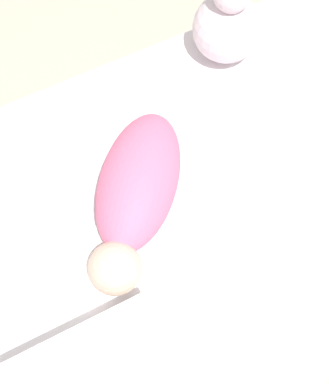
{
  "coord_description": "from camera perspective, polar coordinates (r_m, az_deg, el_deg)",
  "views": [
    {
      "loc": [
        -0.3,
        -0.45,
        1.49
      ],
      "look_at": [
        -0.05,
        0.05,
        0.28
      ],
      "focal_mm": 50.0,
      "sensor_mm": 36.0,
      "label": 1
    }
  ],
  "objects": [
    {
      "name": "burp_cloth",
      "position": [
        1.32,
        -5.72,
        -6.91
      ],
      "size": [
        0.25,
        0.18,
        0.02
      ],
      "color": "white",
      "rests_on": "bed_mattress"
    },
    {
      "name": "bunny_plush",
      "position": [
        1.56,
        6.77,
        17.52
      ],
      "size": [
        0.2,
        0.2,
        0.38
      ],
      "color": "silver",
      "rests_on": "bed_mattress"
    },
    {
      "name": "swaddled_baby",
      "position": [
        1.31,
        -3.14,
        -0.18
      ],
      "size": [
        0.41,
        0.45,
        0.15
      ],
      "rotation": [
        0.0,
        0.0,
        4.01
      ],
      "color": "pink",
      "rests_on": "bed_mattress"
    },
    {
      "name": "ground_plane",
      "position": [
        1.59,
        2.31,
        -4.84
      ],
      "size": [
        12.0,
        12.0,
        0.0
      ],
      "primitive_type": "plane",
      "color": "#B2A893"
    },
    {
      "name": "bed_mattress",
      "position": [
        1.48,
        2.47,
        -3.35
      ],
      "size": [
        1.57,
        1.02,
        0.23
      ],
      "color": "white",
      "rests_on": "ground_plane"
    }
  ]
}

